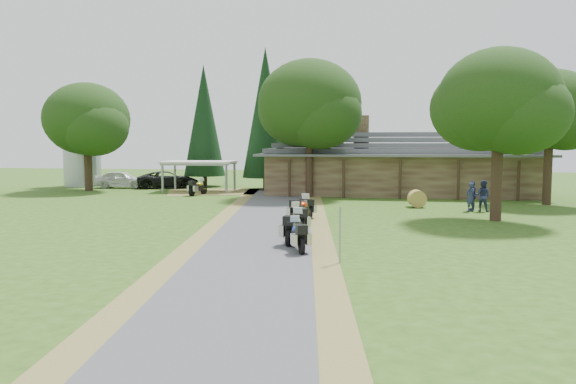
% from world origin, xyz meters
% --- Properties ---
extents(ground, '(120.00, 120.00, 0.00)m').
position_xyz_m(ground, '(0.00, 0.00, 0.00)').
color(ground, '#294814').
rests_on(ground, ground).
extents(driveway, '(51.95, 51.95, 0.00)m').
position_xyz_m(driveway, '(-0.50, 4.00, 0.00)').
color(driveway, '#444447').
rests_on(driveway, ground).
extents(lodge, '(21.40, 9.40, 4.90)m').
position_xyz_m(lodge, '(6.00, 24.00, 2.45)').
color(lodge, '#4E3628').
rests_on(lodge, ground).
extents(silo, '(3.68, 3.68, 6.75)m').
position_xyz_m(silo, '(-22.62, 26.71, 3.38)').
color(silo, gray).
rests_on(silo, ground).
extents(carport, '(6.02, 4.23, 2.50)m').
position_xyz_m(carport, '(-10.15, 23.19, 1.25)').
color(carport, silver).
rests_on(carport, ground).
extents(car_white_sedan, '(3.16, 6.09, 1.94)m').
position_xyz_m(car_white_sedan, '(-18.13, 25.32, 0.97)').
color(car_white_sedan, silver).
rests_on(car_white_sedan, ground).
extents(car_dark_suv, '(4.67, 6.33, 2.23)m').
position_xyz_m(car_dark_suv, '(-14.08, 26.12, 1.12)').
color(car_dark_suv, black).
rests_on(car_dark_suv, ground).
extents(motorcycle_row_a, '(1.19, 1.89, 1.23)m').
position_xyz_m(motorcycle_row_a, '(1.78, -0.91, 0.62)').
color(motorcycle_row_a, '#253F93').
rests_on(motorcycle_row_a, ground).
extents(motorcycle_row_b, '(0.82, 2.04, 1.36)m').
position_xyz_m(motorcycle_row_b, '(1.40, 0.68, 0.68)').
color(motorcycle_row_b, '#979B9E').
rests_on(motorcycle_row_b, ground).
extents(motorcycle_row_c, '(1.29, 2.01, 1.31)m').
position_xyz_m(motorcycle_row_c, '(1.14, 3.37, 0.65)').
color(motorcycle_row_c, gold).
rests_on(motorcycle_row_c, ground).
extents(motorcycle_row_d, '(1.12, 2.17, 1.42)m').
position_xyz_m(motorcycle_row_d, '(0.87, 6.18, 0.71)').
color(motorcycle_row_d, red).
rests_on(motorcycle_row_d, ground).
extents(motorcycle_row_e, '(1.14, 1.79, 1.17)m').
position_xyz_m(motorcycle_row_e, '(0.84, 8.55, 0.58)').
color(motorcycle_row_e, black).
rests_on(motorcycle_row_e, ground).
extents(motorcycle_carport_a, '(1.18, 1.99, 1.29)m').
position_xyz_m(motorcycle_carport_a, '(-9.14, 19.78, 0.65)').
color(motorcycle_carport_a, '#C9BE0C').
rests_on(motorcycle_carport_a, ground).
extents(person_a, '(0.70, 0.66, 1.99)m').
position_xyz_m(person_a, '(9.86, 12.70, 1.00)').
color(person_a, navy).
rests_on(person_a, ground).
extents(person_b, '(0.74, 0.66, 2.14)m').
position_xyz_m(person_b, '(10.56, 12.86, 1.07)').
color(person_b, navy).
rests_on(person_b, ground).
extents(person_c, '(0.62, 0.70, 2.05)m').
position_xyz_m(person_c, '(10.07, 13.39, 1.03)').
color(person_c, navy).
rests_on(person_c, ground).
extents(hay_bale, '(1.17, 1.09, 1.06)m').
position_xyz_m(hay_bale, '(6.92, 14.48, 0.53)').
color(hay_bale, olive).
rests_on(hay_bale, ground).
extents(sign_post, '(0.34, 0.06, 1.90)m').
position_xyz_m(sign_post, '(3.48, -2.75, 0.95)').
color(sign_post, gray).
rests_on(sign_post, ground).
extents(oak_lodge_left, '(7.55, 7.55, 11.08)m').
position_xyz_m(oak_lodge_left, '(-0.56, 19.81, 5.54)').
color(oak_lodge_left, black).
rests_on(oak_lodge_left, ground).
extents(oak_lodge_right, '(5.84, 5.84, 10.00)m').
position_xyz_m(oak_lodge_right, '(15.29, 17.38, 5.00)').
color(oak_lodge_right, black).
rests_on(oak_lodge_right, ground).
extents(oak_driveway, '(6.17, 6.17, 9.96)m').
position_xyz_m(oak_driveway, '(10.57, 8.94, 4.98)').
color(oak_driveway, black).
rests_on(oak_driveway, ground).
extents(oak_silo, '(7.03, 7.03, 9.64)m').
position_xyz_m(oak_silo, '(-19.49, 22.17, 4.82)').
color(oak_silo, black).
rests_on(oak_silo, ground).
extents(cedar_near, '(3.97, 3.97, 12.10)m').
position_xyz_m(cedar_near, '(-5.18, 26.07, 6.05)').
color(cedar_near, black).
rests_on(cedar_near, ground).
extents(cedar_far, '(3.75, 3.75, 11.09)m').
position_xyz_m(cedar_far, '(-11.41, 28.36, 5.54)').
color(cedar_far, black).
rests_on(cedar_far, ground).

